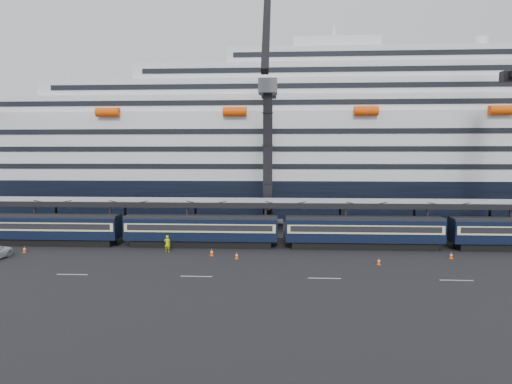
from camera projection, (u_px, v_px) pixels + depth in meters
The scene contains 11 objects.
ground at pixel (462, 270), 45.47m from camera, with size 260.00×260.00×0.00m, color black.
train at pixel (391, 231), 55.51m from camera, with size 133.05×3.00×4.05m.
canopy at pixel (421, 203), 58.98m from camera, with size 130.00×6.25×5.53m.
cruise_ship at pixel (367, 151), 90.31m from camera, with size 214.09×28.84×34.00m.
crane_dark_near at pixel (268, 152), 64.14m from camera, with size 4.50×17.75×35.08m.
worker at pixel (167, 244), 53.70m from camera, with size 0.73×0.48×2.01m, color #BDDC0B.
traffic_cone_a at pixel (24, 249), 53.46m from camera, with size 0.41×0.41×0.83m.
traffic_cone_b at pixel (237, 255), 50.23m from camera, with size 0.39×0.39×0.78m.
traffic_cone_c at pixel (212, 252), 51.72m from camera, with size 0.43×0.43×0.87m.
traffic_cone_d at pixel (379, 261), 47.56m from camera, with size 0.38×0.38×0.76m.
traffic_cone_e at pixel (451, 255), 50.37m from camera, with size 0.39×0.39×0.78m.
Camera 1 is at (-17.99, -45.79, 11.38)m, focal length 32.00 mm.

